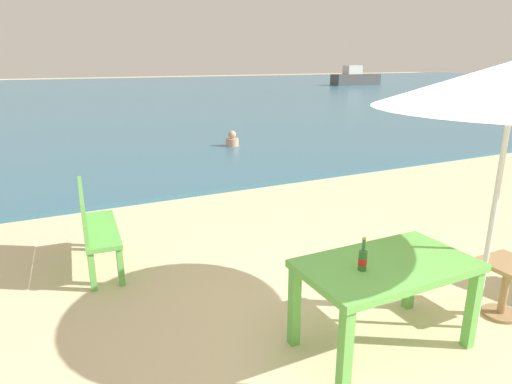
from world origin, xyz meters
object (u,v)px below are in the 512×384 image
Objects in this scene: picnic_table_green at (386,275)px; side_table_wood at (506,281)px; bench_green_left at (93,223)px; beer_bottle_amber at (363,259)px; swimmer_person at (232,140)px; boat_barge at (355,78)px.

side_table_wood is (1.32, -0.15, -0.30)m from picnic_table_green.
bench_green_left is (-1.92, 2.57, -0.11)m from picnic_table_green.
beer_bottle_amber reaches higher than swimmer_person.
side_table_wood is 0.12× the size of boat_barge.
boat_barge is at bearing 45.46° from swimmer_person.
bench_green_left is at bearing 122.60° from beer_bottle_amber.
beer_bottle_amber is 8.72m from swimmer_person.
beer_bottle_amber is 1.67m from side_table_wood.
side_table_wood is at bearing -126.41° from boat_barge.
side_table_wood is (1.59, -0.14, -0.50)m from beer_bottle_amber.
side_table_wood is at bearing -6.61° from picnic_table_green.
bench_green_left reaches higher than swimmer_person.
boat_barge reaches higher than bench_green_left.
swimmer_person is 0.09× the size of boat_barge.
swimmer_person is (2.26, 8.31, -0.41)m from picnic_table_green.
picnic_table_green reaches higher than swimmer_person.
picnic_table_green is 5.28× the size of beer_bottle_amber.
bench_green_left is at bearing 139.98° from side_table_wood.
beer_bottle_amber is at bearing -128.45° from boat_barge.
boat_barge is at bearing 53.59° from side_table_wood.
beer_bottle_amber is at bearing 175.09° from side_table_wood.
picnic_table_green is at bearing -128.15° from boat_barge.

